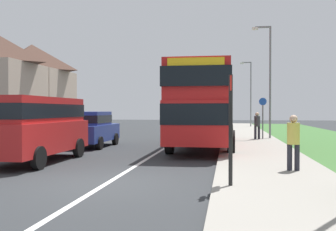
{
  "coord_description": "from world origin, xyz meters",
  "views": [
    {
      "loc": [
        2.94,
        -9.17,
        1.81
      ],
      "look_at": [
        0.73,
        5.09,
        1.6
      ],
      "focal_mm": 41.37,
      "sensor_mm": 36.0,
      "label": 1
    }
  ],
  "objects_px": {
    "double_decker_bus": "(204,103)",
    "street_lamp_mid": "(268,74)",
    "street_lamp_far": "(250,89)",
    "parked_van_red": "(35,124)",
    "bus_stop_sign": "(231,122)",
    "pedestrian_at_stop": "(293,140)",
    "pedestrian_walking_away": "(257,124)",
    "cycle_route_sign": "(263,116)",
    "parked_car_blue": "(90,128)"
  },
  "relations": [
    {
      "from": "double_decker_bus",
      "to": "parked_van_red",
      "type": "bearing_deg",
      "value": -132.51
    },
    {
      "from": "pedestrian_at_stop",
      "to": "pedestrian_walking_away",
      "type": "bearing_deg",
      "value": 90.61
    },
    {
      "from": "parked_car_blue",
      "to": "bus_stop_sign",
      "type": "bearing_deg",
      "value": -54.2
    },
    {
      "from": "street_lamp_far",
      "to": "pedestrian_walking_away",
      "type": "bearing_deg",
      "value": -91.7
    },
    {
      "from": "parked_van_red",
      "to": "pedestrian_walking_away",
      "type": "xyz_separation_m",
      "value": [
        8.27,
        10.44,
        -0.35
      ]
    },
    {
      "from": "parked_van_red",
      "to": "street_lamp_far",
      "type": "height_order",
      "value": "street_lamp_far"
    },
    {
      "from": "parked_van_red",
      "to": "bus_stop_sign",
      "type": "distance_m",
      "value": 7.62
    },
    {
      "from": "double_decker_bus",
      "to": "street_lamp_mid",
      "type": "distance_m",
      "value": 6.72
    },
    {
      "from": "parked_van_red",
      "to": "bus_stop_sign",
      "type": "relative_size",
      "value": 1.96
    },
    {
      "from": "double_decker_bus",
      "to": "pedestrian_at_stop",
      "type": "xyz_separation_m",
      "value": [
        2.92,
        -7.27,
        -1.17
      ]
    },
    {
      "from": "parked_van_red",
      "to": "bus_stop_sign",
      "type": "bearing_deg",
      "value": -29.15
    },
    {
      "from": "pedestrian_walking_away",
      "to": "street_lamp_far",
      "type": "bearing_deg",
      "value": 88.3
    },
    {
      "from": "pedestrian_walking_away",
      "to": "parked_car_blue",
      "type": "bearing_deg",
      "value": -149.76
    },
    {
      "from": "parked_car_blue",
      "to": "street_lamp_far",
      "type": "xyz_separation_m",
      "value": [
        8.84,
        22.18,
        2.94
      ]
    },
    {
      "from": "double_decker_bus",
      "to": "pedestrian_walking_away",
      "type": "height_order",
      "value": "double_decker_bus"
    },
    {
      "from": "parked_car_blue",
      "to": "cycle_route_sign",
      "type": "bearing_deg",
      "value": 31.1
    },
    {
      "from": "parked_car_blue",
      "to": "street_lamp_mid",
      "type": "height_order",
      "value": "street_lamp_mid"
    },
    {
      "from": "parked_van_red",
      "to": "pedestrian_walking_away",
      "type": "relative_size",
      "value": 3.05
    },
    {
      "from": "pedestrian_at_stop",
      "to": "pedestrian_walking_away",
      "type": "xyz_separation_m",
      "value": [
        -0.13,
        11.74,
        0.0
      ]
    },
    {
      "from": "cycle_route_sign",
      "to": "street_lamp_far",
      "type": "bearing_deg",
      "value": 89.44
    },
    {
      "from": "pedestrian_at_stop",
      "to": "street_lamp_far",
      "type": "bearing_deg",
      "value": 89.23
    },
    {
      "from": "bus_stop_sign",
      "to": "parked_car_blue",
      "type": "bearing_deg",
      "value": 125.8
    },
    {
      "from": "pedestrian_walking_away",
      "to": "street_lamp_far",
      "type": "xyz_separation_m",
      "value": [
        0.51,
        17.32,
        2.91
      ]
    },
    {
      "from": "pedestrian_walking_away",
      "to": "street_lamp_mid",
      "type": "distance_m",
      "value": 3.21
    },
    {
      "from": "parked_car_blue",
      "to": "street_lamp_mid",
      "type": "distance_m",
      "value": 11.16
    },
    {
      "from": "street_lamp_mid",
      "to": "bus_stop_sign",
      "type": "bearing_deg",
      "value": -98.76
    },
    {
      "from": "parked_car_blue",
      "to": "cycle_route_sign",
      "type": "height_order",
      "value": "cycle_route_sign"
    },
    {
      "from": "street_lamp_mid",
      "to": "street_lamp_far",
      "type": "relative_size",
      "value": 1.02
    },
    {
      "from": "cycle_route_sign",
      "to": "pedestrian_walking_away",
      "type": "bearing_deg",
      "value": -132.68
    },
    {
      "from": "parked_car_blue",
      "to": "pedestrian_walking_away",
      "type": "xyz_separation_m",
      "value": [
        8.32,
        4.85,
        0.03
      ]
    },
    {
      "from": "pedestrian_walking_away",
      "to": "cycle_route_sign",
      "type": "xyz_separation_m",
      "value": [
        0.35,
        0.38,
        0.45
      ]
    },
    {
      "from": "street_lamp_far",
      "to": "street_lamp_mid",
      "type": "bearing_deg",
      "value": -89.31
    },
    {
      "from": "parked_van_red",
      "to": "pedestrian_at_stop",
      "type": "relative_size",
      "value": 3.05
    },
    {
      "from": "double_decker_bus",
      "to": "street_lamp_far",
      "type": "bearing_deg",
      "value": 81.36
    },
    {
      "from": "double_decker_bus",
      "to": "pedestrian_walking_away",
      "type": "xyz_separation_m",
      "value": [
        2.8,
        4.47,
        -1.17
      ]
    },
    {
      "from": "parked_van_red",
      "to": "street_lamp_mid",
      "type": "bearing_deg",
      "value": 51.79
    },
    {
      "from": "pedestrian_walking_away",
      "to": "street_lamp_mid",
      "type": "bearing_deg",
      "value": 53.62
    },
    {
      "from": "double_decker_bus",
      "to": "cycle_route_sign",
      "type": "height_order",
      "value": "double_decker_bus"
    },
    {
      "from": "parked_van_red",
      "to": "street_lamp_far",
      "type": "relative_size",
      "value": 0.76
    },
    {
      "from": "pedestrian_at_stop",
      "to": "street_lamp_mid",
      "type": "relative_size",
      "value": 0.24
    },
    {
      "from": "pedestrian_walking_away",
      "to": "bus_stop_sign",
      "type": "bearing_deg",
      "value": -96.52
    },
    {
      "from": "pedestrian_at_stop",
      "to": "pedestrian_walking_away",
      "type": "distance_m",
      "value": 11.74
    },
    {
      "from": "pedestrian_walking_away",
      "to": "street_lamp_far",
      "type": "distance_m",
      "value": 17.57
    },
    {
      "from": "parked_car_blue",
      "to": "bus_stop_sign",
      "type": "distance_m",
      "value": 11.48
    },
    {
      "from": "pedestrian_at_stop",
      "to": "cycle_route_sign",
      "type": "bearing_deg",
      "value": 88.95
    },
    {
      "from": "pedestrian_walking_away",
      "to": "cycle_route_sign",
      "type": "height_order",
      "value": "cycle_route_sign"
    },
    {
      "from": "double_decker_bus",
      "to": "parked_van_red",
      "type": "height_order",
      "value": "double_decker_bus"
    },
    {
      "from": "pedestrian_walking_away",
      "to": "cycle_route_sign",
      "type": "relative_size",
      "value": 0.66
    },
    {
      "from": "bus_stop_sign",
      "to": "cycle_route_sign",
      "type": "xyz_separation_m",
      "value": [
        1.97,
        14.53,
        -0.11
      ]
    },
    {
      "from": "parked_van_red",
      "to": "double_decker_bus",
      "type": "bearing_deg",
      "value": 47.49
    }
  ]
}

